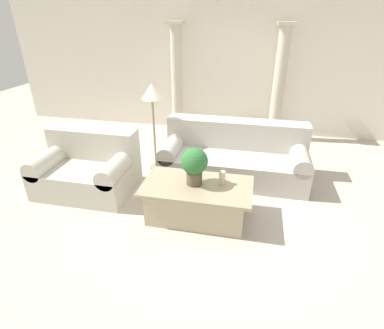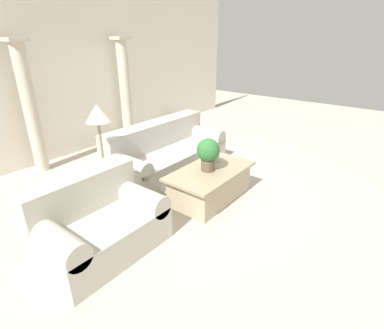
% 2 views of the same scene
% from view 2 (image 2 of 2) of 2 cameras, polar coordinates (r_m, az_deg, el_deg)
% --- Properties ---
extents(ground_plane, '(16.00, 16.00, 0.00)m').
position_cam_2_polar(ground_plane, '(4.96, -0.99, -4.10)').
color(ground_plane, '#BCB2A3').
extents(wall_back, '(10.00, 0.06, 3.20)m').
position_cam_2_polar(wall_back, '(6.61, -21.42, 15.94)').
color(wall_back, silver).
rests_on(wall_back, ground_plane).
extents(sofa_long, '(2.26, 0.97, 0.87)m').
position_cam_2_polar(sofa_long, '(5.43, -5.00, 2.30)').
color(sofa_long, '#B7B2A8').
rests_on(sofa_long, ground_plane).
extents(loveseat, '(1.36, 0.97, 0.87)m').
position_cam_2_polar(loveseat, '(3.64, -17.91, -10.19)').
color(loveseat, beige).
rests_on(loveseat, ground_plane).
extents(coffee_table, '(1.38, 0.77, 0.48)m').
position_cam_2_polar(coffee_table, '(4.50, 3.50, -3.71)').
color(coffee_table, tan).
rests_on(coffee_table, ground_plane).
extents(potted_plant, '(0.33, 0.33, 0.48)m').
position_cam_2_polar(potted_plant, '(4.27, 3.09, 2.33)').
color(potted_plant, brown).
rests_on(potted_plant, coffee_table).
extents(pillar_candle, '(0.08, 0.08, 0.17)m').
position_cam_2_polar(pillar_candle, '(4.64, 4.78, 1.50)').
color(pillar_candle, beige).
rests_on(pillar_candle, coffee_table).
extents(floor_lamp, '(0.33, 0.33, 1.44)m').
position_cam_2_polar(floor_lamp, '(4.33, -17.47, 8.06)').
color(floor_lamp, gray).
rests_on(floor_lamp, ground_plane).
extents(column_left, '(0.32, 0.32, 2.26)m').
position_cam_2_polar(column_left, '(5.87, -28.48, 9.52)').
color(column_left, beige).
rests_on(column_left, ground_plane).
extents(column_right, '(0.32, 0.32, 2.26)m').
position_cam_2_polar(column_right, '(6.94, -12.62, 13.54)').
color(column_right, beige).
rests_on(column_right, ground_plane).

